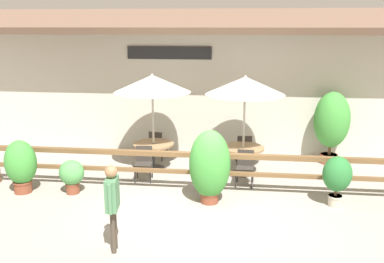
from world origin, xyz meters
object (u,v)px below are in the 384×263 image
(chair_near_streetside, at_px, (144,162))
(dining_table_middle, at_px, (243,152))
(pedestrian, at_px, (112,197))
(potted_plant_entrance_palm, at_px, (72,175))
(potted_plant_tall_tropical, at_px, (21,165))
(potted_plant_broad_leaf, at_px, (332,122))
(chair_middle_streetside, at_px, (245,166))
(patio_umbrella_near, at_px, (152,84))
(dining_table_near, at_px, (154,148))
(chair_middle_wallside, at_px, (244,148))
(potted_plant_small_flowering, at_px, (337,176))
(chair_near_wallside, at_px, (157,144))
(patio_umbrella_middle, at_px, (245,86))
(potted_plant_corner_fern, at_px, (210,166))

(chair_near_streetside, distance_m, dining_table_middle, 2.57)
(chair_near_streetside, xyz_separation_m, pedestrian, (0.27, -3.47, 0.52))
(potted_plant_entrance_palm, distance_m, potted_plant_tall_tropical, 1.19)
(dining_table_middle, xyz_separation_m, potted_plant_broad_leaf, (2.40, 1.13, 0.62))
(potted_plant_tall_tropical, bearing_deg, chair_middle_streetside, 12.23)
(potted_plant_tall_tropical, distance_m, pedestrian, 3.71)
(dining_table_middle, bearing_deg, patio_umbrella_near, 177.81)
(dining_table_near, bearing_deg, dining_table_middle, -2.19)
(patio_umbrella_near, distance_m, dining_table_near, 1.73)
(dining_table_middle, xyz_separation_m, chair_middle_wallside, (0.03, 0.78, -0.11))
(chair_middle_streetside, bearing_deg, chair_middle_wallside, 95.50)
(chair_near_streetside, xyz_separation_m, potted_plant_broad_leaf, (4.85, 1.86, 0.73))
(patio_umbrella_near, relative_size, potted_plant_tall_tropical, 2.06)
(dining_table_middle, relative_size, potted_plant_small_flowering, 0.98)
(chair_near_streetside, relative_size, potted_plant_broad_leaf, 0.42)
(chair_near_wallside, distance_m, chair_middle_wallside, 2.47)
(patio_umbrella_near, bearing_deg, chair_near_streetside, -95.72)
(chair_middle_wallside, distance_m, potted_plant_tall_tropical, 5.75)
(dining_table_near, bearing_deg, potted_plant_small_flowering, -23.87)
(patio_umbrella_near, bearing_deg, dining_table_near, 116.57)
(dining_table_middle, height_order, potted_plant_entrance_palm, potted_plant_entrance_palm)
(potted_plant_small_flowering, bearing_deg, chair_near_wallside, 148.06)
(potted_plant_broad_leaf, bearing_deg, patio_umbrella_near, -167.75)
(potted_plant_broad_leaf, bearing_deg, potted_plant_entrance_palm, -155.01)
(patio_umbrella_near, distance_m, potted_plant_entrance_palm, 3.06)
(chair_near_wallside, relative_size, patio_umbrella_middle, 0.33)
(dining_table_near, relative_size, patio_umbrella_middle, 0.42)
(patio_umbrella_middle, bearing_deg, dining_table_middle, 63.43)
(chair_near_wallside, relative_size, potted_plant_entrance_palm, 1.06)
(potted_plant_small_flowering, bearing_deg, potted_plant_broad_leaf, 81.90)
(chair_near_wallside, xyz_separation_m, potted_plant_corner_fern, (1.72, -2.88, 0.38))
(chair_near_wallside, bearing_deg, pedestrian, 105.41)
(patio_umbrella_middle, relative_size, potted_plant_corner_fern, 1.58)
(patio_umbrella_near, relative_size, dining_table_near, 2.37)
(patio_umbrella_middle, height_order, potted_plant_tall_tropical, patio_umbrella_middle)
(dining_table_near, distance_m, potted_plant_corner_fern, 2.65)
(dining_table_near, relative_size, potted_plant_tall_tropical, 0.87)
(chair_near_wallside, bearing_deg, chair_near_streetside, 102.01)
(potted_plant_broad_leaf, bearing_deg, dining_table_near, -167.75)
(chair_middle_wallside, height_order, potted_plant_corner_fern, potted_plant_corner_fern)
(patio_umbrella_middle, xyz_separation_m, dining_table_middle, (0.00, 0.00, -1.73))
(potted_plant_small_flowering, relative_size, potted_plant_corner_fern, 0.68)
(patio_umbrella_near, bearing_deg, potted_plant_small_flowering, -23.87)
(chair_near_streetside, height_order, potted_plant_entrance_palm, chair_near_streetside)
(potted_plant_entrance_palm, height_order, potted_plant_tall_tropical, potted_plant_tall_tropical)
(chair_near_streetside, distance_m, pedestrian, 3.52)
(chair_near_wallside, distance_m, potted_plant_corner_fern, 3.38)
(potted_plant_tall_tropical, bearing_deg, chair_near_streetside, 23.82)
(dining_table_middle, relative_size, potted_plant_entrance_palm, 1.37)
(potted_plant_small_flowering, xyz_separation_m, pedestrian, (-4.16, -2.37, 0.32))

